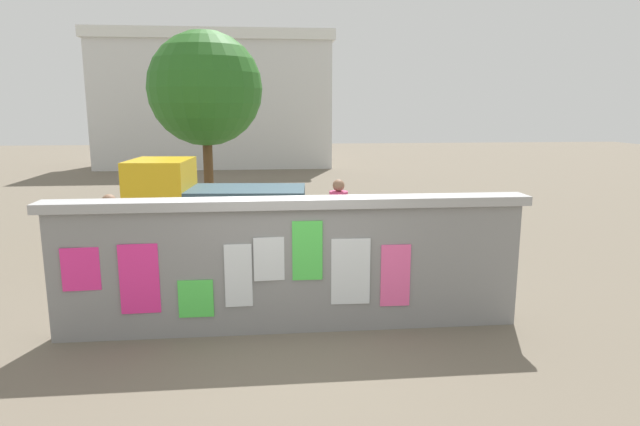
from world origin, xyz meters
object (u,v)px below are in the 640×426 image
object	(u,v)px
person_bystander	(111,235)
tree_roadside	(205,89)
motorcycle	(384,218)
person_walking	(338,213)
bicycle_near	(357,271)
auto_rickshaw_truck	(209,204)

from	to	relation	value
person_bystander	tree_roadside	xyz separation A→B (m)	(0.71, 7.66, 2.44)
motorcycle	person_walking	world-z (taller)	person_walking
person_bystander	motorcycle	bearing A→B (deg)	34.00
person_walking	person_bystander	distance (m)	3.94
motorcycle	bicycle_near	size ratio (longest dim) A/B	1.12
bicycle_near	person_bystander	xyz separation A→B (m)	(-3.79, 0.22, 0.62)
tree_roadside	person_bystander	bearing A→B (deg)	-95.27
auto_rickshaw_truck	motorcycle	bearing A→B (deg)	4.93
auto_rickshaw_truck	person_walking	world-z (taller)	auto_rickshaw_truck
auto_rickshaw_truck	motorcycle	distance (m)	3.87
auto_rickshaw_truck	motorcycle	xyz separation A→B (m)	(3.84, 0.33, -0.44)
person_walking	motorcycle	bearing A→B (deg)	56.94
person_bystander	tree_roadside	size ratio (longest dim) A/B	0.32
motorcycle	tree_roadside	distance (m)	6.76
bicycle_near	auto_rickshaw_truck	bearing A→B (deg)	128.64
bicycle_near	tree_roadside	size ratio (longest dim) A/B	0.34
auto_rickshaw_truck	motorcycle	world-z (taller)	auto_rickshaw_truck
motorcycle	person_walking	size ratio (longest dim) A/B	1.17
auto_rickshaw_truck	tree_roadside	xyz separation A→B (m)	(-0.47, 4.61, 2.53)
person_walking	tree_roadside	size ratio (longest dim) A/B	0.32
auto_rickshaw_truck	person_bystander	bearing A→B (deg)	-111.13
person_walking	tree_roadside	xyz separation A→B (m)	(-2.99, 6.30, 2.44)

